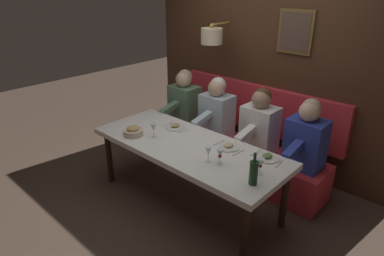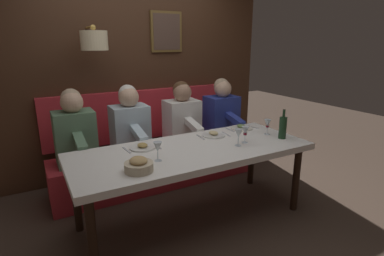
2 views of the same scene
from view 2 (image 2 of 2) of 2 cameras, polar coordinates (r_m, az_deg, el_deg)
ground_plane at (r=3.14m, az=0.13°, el=-16.66°), size 12.00×12.00×0.00m
dining_table at (r=2.83m, az=0.14°, el=-5.11°), size 0.90×2.22×0.74m
banquette_bench at (r=3.75m, az=-6.55°, el=-7.20°), size 0.52×2.42×0.45m
back_wall_panel at (r=4.00m, az=-10.37°, el=11.09°), size 0.59×3.62×2.90m
diner_nearest at (r=3.98m, az=5.60°, el=3.16°), size 0.60×0.40×0.79m
diner_near at (r=3.69m, az=-1.88°, el=2.21°), size 0.60×0.40×0.79m
diner_middle at (r=3.45m, az=-11.59°, el=0.91°), size 0.60×0.40×0.79m
diner_far at (r=3.33m, az=-21.17°, el=-0.39°), size 0.60×0.40×0.79m
place_setting_0 at (r=2.84m, az=-9.26°, el=-3.54°), size 0.24×0.32×0.05m
place_setting_1 at (r=3.47m, az=9.26°, el=0.09°), size 0.24×0.32×0.05m
place_setting_2 at (r=3.17m, az=4.06°, el=-1.24°), size 0.24×0.32×0.05m
wine_glass_0 at (r=2.87m, az=8.73°, el=-1.10°), size 0.07×0.07×0.16m
wine_glass_1 at (r=3.29m, az=14.04°, el=0.75°), size 0.07×0.07×0.16m
wine_glass_2 at (r=2.50m, az=-6.47°, el=-3.65°), size 0.07×0.07×0.16m
wine_glass_3 at (r=2.97m, az=9.97°, el=-0.62°), size 0.07×0.07×0.16m
wine_bottle at (r=3.20m, az=16.68°, el=0.13°), size 0.08×0.08×0.30m
bread_bowl at (r=2.35m, az=-9.97°, el=-6.91°), size 0.22×0.22×0.12m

